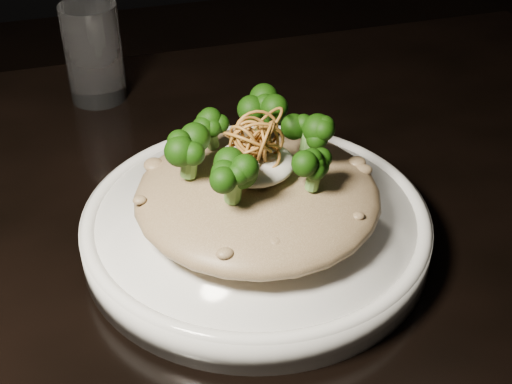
# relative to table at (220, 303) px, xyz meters

# --- Properties ---
(table) EXTENTS (1.10, 0.80, 0.75)m
(table) POSITION_rel_table_xyz_m (0.00, 0.00, 0.00)
(table) COLOR black
(table) RESTS_ON ground
(plate) EXTENTS (0.30, 0.30, 0.03)m
(plate) POSITION_rel_table_xyz_m (0.03, -0.02, 0.10)
(plate) COLOR white
(plate) RESTS_ON table
(risotto) EXTENTS (0.21, 0.21, 0.05)m
(risotto) POSITION_rel_table_xyz_m (0.03, -0.02, 0.14)
(risotto) COLOR brown
(risotto) RESTS_ON plate
(broccoli) EXTENTS (0.14, 0.14, 0.05)m
(broccoli) POSITION_rel_table_xyz_m (0.04, -0.02, 0.19)
(broccoli) COLOR black
(broccoli) RESTS_ON risotto
(cheese) EXTENTS (0.07, 0.07, 0.02)m
(cheese) POSITION_rel_table_xyz_m (0.03, -0.02, 0.17)
(cheese) COLOR silver
(cheese) RESTS_ON risotto
(shallots) EXTENTS (0.06, 0.06, 0.04)m
(shallots) POSITION_rel_table_xyz_m (0.03, -0.02, 0.20)
(shallots) COLOR #92591E
(shallots) RESTS_ON cheese
(drinking_glass) EXTENTS (0.09, 0.09, 0.12)m
(drinking_glass) POSITION_rel_table_xyz_m (-0.07, 0.30, 0.14)
(drinking_glass) COLOR white
(drinking_glass) RESTS_ON table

